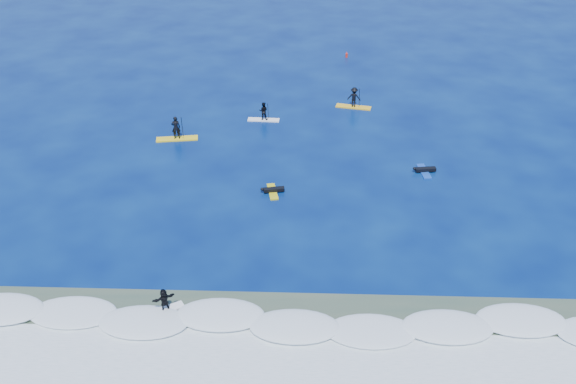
{
  "coord_description": "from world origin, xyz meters",
  "views": [
    {
      "loc": [
        1.5,
        -35.23,
        23.92
      ],
      "look_at": [
        0.22,
        2.33,
        0.6
      ],
      "focal_mm": 40.0,
      "sensor_mm": 36.0,
      "label": 1
    }
  ],
  "objects_px": {
    "sup_paddler_center": "(263,113)",
    "wave_surfer": "(164,301)",
    "sup_paddler_right": "(354,99)",
    "prone_paddler_far": "(424,170)",
    "sup_paddler_left": "(176,131)",
    "marker_buoy": "(347,55)",
    "prone_paddler_near": "(273,190)"
  },
  "relations": [
    {
      "from": "prone_paddler_far",
      "to": "wave_surfer",
      "type": "relative_size",
      "value": 1.11
    },
    {
      "from": "sup_paddler_left",
      "to": "wave_surfer",
      "type": "relative_size",
      "value": 1.7
    },
    {
      "from": "sup_paddler_left",
      "to": "marker_buoy",
      "type": "distance_m",
      "value": 24.59
    },
    {
      "from": "sup_paddler_right",
      "to": "wave_surfer",
      "type": "xyz_separation_m",
      "value": [
        -11.6,
        -27.31,
        -0.03
      ]
    },
    {
      "from": "prone_paddler_near",
      "to": "wave_surfer",
      "type": "bearing_deg",
      "value": 147.1
    },
    {
      "from": "sup_paddler_center",
      "to": "wave_surfer",
      "type": "distance_m",
      "value": 24.63
    },
    {
      "from": "wave_surfer",
      "to": "sup_paddler_right",
      "type": "bearing_deg",
      "value": 35.44
    },
    {
      "from": "marker_buoy",
      "to": "sup_paddler_center",
      "type": "bearing_deg",
      "value": -116.25
    },
    {
      "from": "prone_paddler_far",
      "to": "marker_buoy",
      "type": "distance_m",
      "value": 24.86
    },
    {
      "from": "sup_paddler_center",
      "to": "prone_paddler_far",
      "type": "relative_size",
      "value": 1.22
    },
    {
      "from": "sup_paddler_center",
      "to": "sup_paddler_right",
      "type": "distance_m",
      "value": 8.44
    },
    {
      "from": "marker_buoy",
      "to": "wave_surfer",
      "type": "bearing_deg",
      "value": -105.99
    },
    {
      "from": "sup_paddler_center",
      "to": "sup_paddler_right",
      "type": "height_order",
      "value": "sup_paddler_right"
    },
    {
      "from": "sup_paddler_center",
      "to": "marker_buoy",
      "type": "distance_m",
      "value": 17.74
    },
    {
      "from": "prone_paddler_near",
      "to": "prone_paddler_far",
      "type": "xyz_separation_m",
      "value": [
        11.14,
        3.25,
        0.0
      ]
    },
    {
      "from": "sup_paddler_center",
      "to": "sup_paddler_left",
      "type": "bearing_deg",
      "value": -147.78
    },
    {
      "from": "wave_surfer",
      "to": "marker_buoy",
      "type": "bearing_deg",
      "value": 42.46
    },
    {
      "from": "sup_paddler_left",
      "to": "wave_surfer",
      "type": "distance_m",
      "value": 20.77
    },
    {
      "from": "prone_paddler_near",
      "to": "wave_surfer",
      "type": "xyz_separation_m",
      "value": [
        -5.12,
        -12.6,
        0.68
      ]
    },
    {
      "from": "prone_paddler_near",
      "to": "prone_paddler_far",
      "type": "distance_m",
      "value": 11.6
    },
    {
      "from": "prone_paddler_far",
      "to": "sup_paddler_right",
      "type": "bearing_deg",
      "value": 14.75
    },
    {
      "from": "prone_paddler_near",
      "to": "sup_paddler_center",
      "type": "bearing_deg",
      "value": -3.88
    },
    {
      "from": "prone_paddler_near",
      "to": "prone_paddler_far",
      "type": "bearing_deg",
      "value": -84.53
    },
    {
      "from": "wave_surfer",
      "to": "sup_paddler_left",
      "type": "bearing_deg",
      "value": 67.12
    },
    {
      "from": "sup_paddler_center",
      "to": "wave_surfer",
      "type": "relative_size",
      "value": 1.36
    },
    {
      "from": "sup_paddler_center",
      "to": "marker_buoy",
      "type": "xyz_separation_m",
      "value": [
        7.84,
        15.91,
        -0.44
      ]
    },
    {
      "from": "wave_surfer",
      "to": "marker_buoy",
      "type": "relative_size",
      "value": 3.15
    },
    {
      "from": "prone_paddler_near",
      "to": "wave_surfer",
      "type": "height_order",
      "value": "wave_surfer"
    },
    {
      "from": "sup_paddler_left",
      "to": "sup_paddler_center",
      "type": "xyz_separation_m",
      "value": [
        6.82,
        3.82,
        -0.02
      ]
    },
    {
      "from": "wave_surfer",
      "to": "prone_paddler_near",
      "type": "bearing_deg",
      "value": 36.34
    },
    {
      "from": "sup_paddler_right",
      "to": "marker_buoy",
      "type": "relative_size",
      "value": 5.04
    },
    {
      "from": "sup_paddler_right",
      "to": "prone_paddler_far",
      "type": "height_order",
      "value": "sup_paddler_right"
    }
  ]
}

